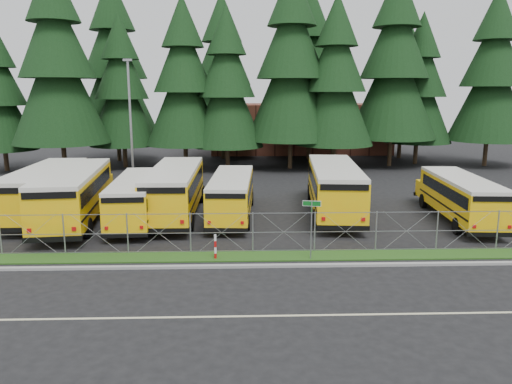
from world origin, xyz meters
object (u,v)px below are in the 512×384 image
(bus_3, at_px, (176,192))
(bus_0, at_px, (47,192))
(street_sign, at_px, (312,217))
(bus_6, at_px, (334,189))
(light_standard, at_px, (131,119))
(striped_bollard, at_px, (215,247))
(bus_2, at_px, (137,200))
(bus_1, at_px, (76,196))
(bus_4, at_px, (232,196))
(bus_east, at_px, (459,199))

(bus_3, bearing_deg, bus_0, 178.02)
(street_sign, bearing_deg, bus_6, 73.09)
(light_standard, bearing_deg, bus_6, -33.93)
(striped_bollard, bearing_deg, bus_2, 125.22)
(bus_1, relative_size, striped_bollard, 10.12)
(bus_2, distance_m, bus_6, 12.15)
(bus_4, bearing_deg, bus_east, -1.88)
(bus_3, bearing_deg, light_standard, 115.32)
(bus_east, height_order, striped_bollard, bus_east)
(bus_1, relative_size, street_sign, 4.32)
(bus_4, bearing_deg, bus_0, 179.51)
(bus_0, height_order, street_sign, bus_0)
(bus_1, xyz_separation_m, bus_east, (22.83, -0.43, -0.24))
(bus_0, relative_size, bus_3, 0.98)
(bus_east, bearing_deg, bus_6, 168.51)
(bus_0, relative_size, bus_2, 1.14)
(bus_0, xyz_separation_m, bus_2, (5.87, -1.59, -0.19))
(bus_2, bearing_deg, bus_0, 161.71)
(bus_0, relative_size, bus_east, 1.13)
(bus_4, bearing_deg, striped_bollard, -91.54)
(striped_bollard, bearing_deg, bus_0, 141.46)
(bus_1, relative_size, bus_4, 1.20)
(bus_east, bearing_deg, bus_4, 178.72)
(bus_3, bearing_deg, bus_east, -5.46)
(striped_bollard, xyz_separation_m, light_standard, (-7.57, 18.45, 4.90))
(bus_0, relative_size, bus_6, 0.96)
(bus_1, distance_m, bus_4, 9.27)
(bus_3, xyz_separation_m, street_sign, (7.25, -8.50, 0.48))
(bus_1, relative_size, bus_east, 1.18)
(bus_2, bearing_deg, light_standard, 99.77)
(light_standard, bearing_deg, street_sign, -57.25)
(striped_bollard, bearing_deg, bus_3, 108.79)
(bus_0, bearing_deg, bus_4, -5.26)
(bus_2, height_order, striped_bollard, bus_2)
(bus_east, xyz_separation_m, striped_bollard, (-14.27, -6.61, -0.75))
(bus_1, distance_m, bus_3, 5.87)
(bus_east, bearing_deg, bus_3, 178.24)
(bus_0, distance_m, street_sign, 17.62)
(street_sign, height_order, light_standard, light_standard)
(street_sign, bearing_deg, bus_east, 34.60)
(light_standard, bearing_deg, bus_4, -52.12)
(bus_1, height_order, bus_6, bus_1)
(striped_bollard, bearing_deg, bus_6, 50.49)
(bus_3, distance_m, street_sign, 11.18)
(bus_3, xyz_separation_m, bus_6, (9.92, 0.27, 0.04))
(bus_1, relative_size, bus_6, 1.00)
(street_sign, bearing_deg, bus_2, 142.43)
(bus_2, height_order, street_sign, street_sign)
(bus_3, relative_size, bus_6, 0.98)
(bus_east, bearing_deg, street_sign, -141.45)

